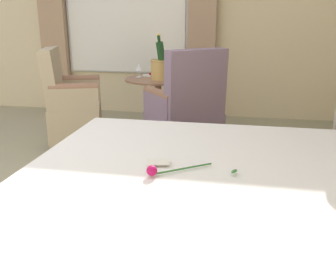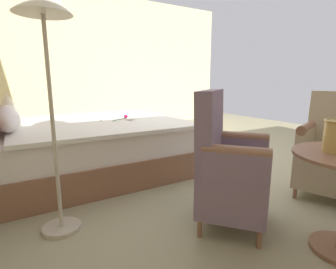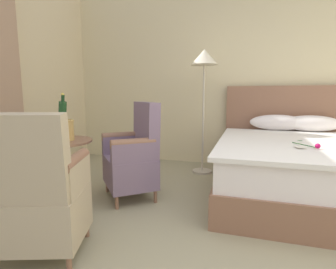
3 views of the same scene
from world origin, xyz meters
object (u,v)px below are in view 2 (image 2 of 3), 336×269
at_px(bedside_lamp, 8,105).
at_px(floor_lamp_brass, 44,21).
at_px(armchair_facing_bed, 335,154).
at_px(nightstand, 12,141).
at_px(bed, 88,144).
at_px(armchair_by_window, 228,168).

distance_m(bedside_lamp, floor_lamp_brass, 2.46).
bearing_deg(floor_lamp_brass, armchair_facing_bed, -107.56).
bearing_deg(armchair_facing_bed, nightstand, 40.30).
height_order(bed, armchair_facing_bed, bed).
height_order(bed, floor_lamp_brass, floor_lamp_brass).
bearing_deg(armchair_by_window, floor_lamp_brass, 63.36).
relative_size(bed, nightstand, 4.17).
distance_m(bedside_lamp, armchair_facing_bed, 4.06).
bearing_deg(bed, nightstand, 35.69).
bearing_deg(armchair_facing_bed, floor_lamp_brass, 72.44).
bearing_deg(armchair_by_window, nightstand, 25.83).
distance_m(nightstand, floor_lamp_brass, 2.66).
height_order(bedside_lamp, armchair_by_window, armchair_by_window).
relative_size(nightstand, floor_lamp_brass, 0.30).
relative_size(bedside_lamp, armchair_by_window, 0.40).
distance_m(bed, armchair_by_window, 1.90).
bearing_deg(floor_lamp_brass, armchair_by_window, -116.64).
distance_m(nightstand, armchair_facing_bed, 4.05).
bearing_deg(bed, bedside_lamp, 35.69).
xyz_separation_m(armchair_by_window, armchair_facing_bed, (-0.17, -1.21, -0.02)).
relative_size(nightstand, bedside_lamp, 1.26).
relative_size(nightstand, armchair_by_window, 0.50).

